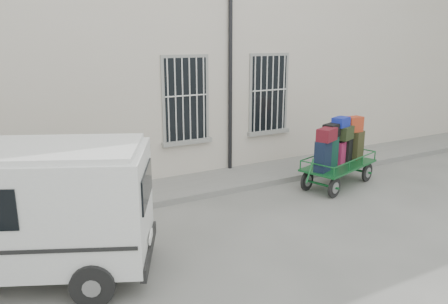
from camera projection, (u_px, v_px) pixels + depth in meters
ground at (258, 212)px, 9.94m from camera, size 80.00×80.00×0.00m
building at (164, 66)px, 13.84m from camera, size 24.00×5.15×6.00m
sidewalk at (213, 182)px, 11.78m from camera, size 24.00×1.70×0.15m
luggage_cart at (339, 150)px, 11.48m from camera, size 2.74×1.67×1.85m
van at (10, 205)px, 6.92m from camera, size 4.73×3.50×2.22m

